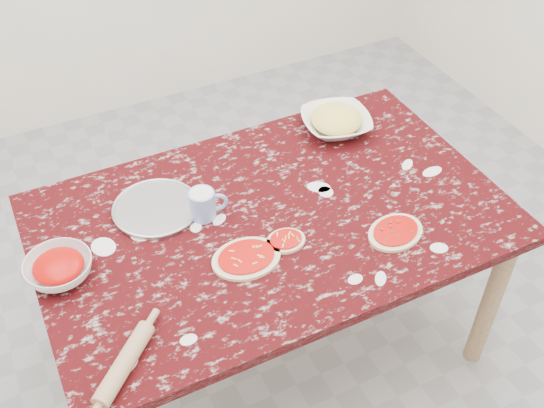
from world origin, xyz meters
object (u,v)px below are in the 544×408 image
(sauce_bowl, at_px, (59,269))
(flour_mug, at_px, (203,204))
(worktable, at_px, (272,232))
(rolling_pin, at_px, (124,364))
(cheese_bowl, at_px, (336,123))
(pizza_tray, at_px, (156,209))

(sauce_bowl, xyz_separation_m, flour_mug, (0.50, 0.06, 0.02))
(sauce_bowl, bearing_deg, worktable, -3.29)
(sauce_bowl, xyz_separation_m, rolling_pin, (0.08, -0.42, -0.01))
(cheese_bowl, distance_m, rolling_pin, 1.29)
(sauce_bowl, distance_m, flour_mug, 0.51)
(worktable, distance_m, rolling_pin, 0.74)
(cheese_bowl, bearing_deg, pizza_tray, -170.55)
(flour_mug, bearing_deg, worktable, -25.25)
(sauce_bowl, height_order, rolling_pin, sauce_bowl)
(cheese_bowl, height_order, rolling_pin, cheese_bowl)
(flour_mug, relative_size, rolling_pin, 0.51)
(cheese_bowl, bearing_deg, rolling_pin, -146.73)
(cheese_bowl, xyz_separation_m, flour_mug, (-0.66, -0.23, 0.02))
(flour_mug, bearing_deg, pizza_tray, 144.57)
(pizza_tray, height_order, rolling_pin, rolling_pin)
(worktable, xyz_separation_m, sauce_bowl, (-0.71, 0.04, 0.12))
(worktable, distance_m, pizza_tray, 0.41)
(flour_mug, height_order, rolling_pin, flour_mug)
(worktable, distance_m, flour_mug, 0.27)
(cheese_bowl, xyz_separation_m, rolling_pin, (-1.08, -0.71, -0.01))
(sauce_bowl, distance_m, rolling_pin, 0.42)
(worktable, xyz_separation_m, rolling_pin, (-0.63, -0.38, 0.11))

